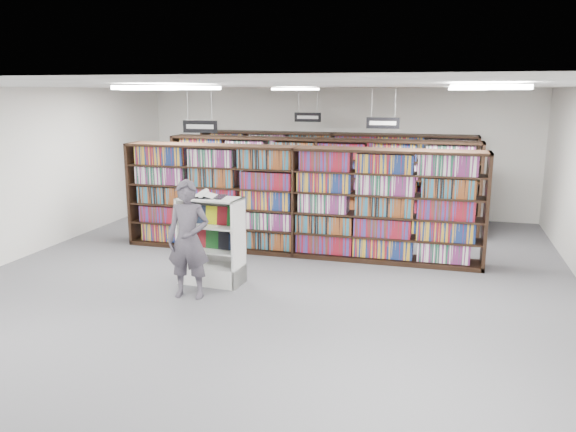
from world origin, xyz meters
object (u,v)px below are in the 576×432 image
(open_book, at_px, (204,195))
(shopper, at_px, (188,240))
(bookshelf_row_near, at_px, (296,201))
(endcap_display, at_px, (212,254))

(open_book, bearing_deg, shopper, -93.70)
(bookshelf_row_near, relative_size, shopper, 3.83)
(open_book, relative_size, shopper, 0.38)
(bookshelf_row_near, distance_m, shopper, 2.88)
(endcap_display, height_order, shopper, shopper)
(bookshelf_row_near, bearing_deg, endcap_display, -114.97)
(endcap_display, xyz_separation_m, shopper, (-0.07, -0.73, 0.43))
(bookshelf_row_near, bearing_deg, open_book, -117.73)
(bookshelf_row_near, relative_size, endcap_display, 4.85)
(bookshelf_row_near, height_order, endcap_display, bookshelf_row_near)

